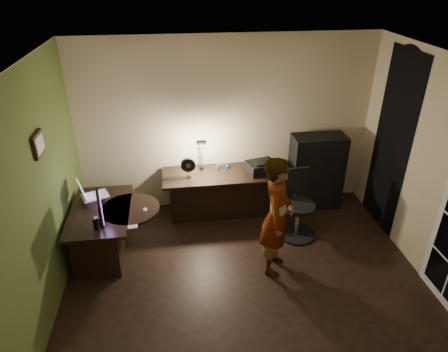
{
  "coord_description": "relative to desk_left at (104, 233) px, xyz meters",
  "views": [
    {
      "loc": [
        -0.75,
        -3.65,
        3.57
      ],
      "look_at": [
        -0.15,
        1.05,
        1.0
      ],
      "focal_mm": 32.0,
      "sensor_mm": 36.0,
      "label": 1
    }
  ],
  "objects": [
    {
      "name": "floor",
      "position": [
        1.8,
        -0.85,
        -0.36
      ],
      "size": [
        4.5,
        4.0,
        0.01
      ],
      "primitive_type": "cube",
      "color": "black",
      "rests_on": "ground"
    },
    {
      "name": "ceiling",
      "position": [
        1.8,
        -0.85,
        2.35
      ],
      "size": [
        4.5,
        4.0,
        0.01
      ],
      "primitive_type": "cube",
      "color": "silver",
      "rests_on": "floor"
    },
    {
      "name": "wall_back",
      "position": [
        1.8,
        1.16,
        0.99
      ],
      "size": [
        4.5,
        0.01,
        2.7
      ],
      "primitive_type": "cube",
      "color": "beige",
      "rests_on": "floor"
    },
    {
      "name": "wall_front",
      "position": [
        1.8,
        -2.85,
        0.99
      ],
      "size": [
        4.5,
        0.01,
        2.7
      ],
      "primitive_type": "cube",
      "color": "beige",
      "rests_on": "floor"
    },
    {
      "name": "wall_left",
      "position": [
        -0.46,
        -0.85,
        0.99
      ],
      "size": [
        0.01,
        4.0,
        2.7
      ],
      "primitive_type": "cube",
      "color": "beige",
      "rests_on": "floor"
    },
    {
      "name": "wall_right",
      "position": [
        4.05,
        -0.85,
        0.99
      ],
      "size": [
        0.01,
        4.0,
        2.7
      ],
      "primitive_type": "cube",
      "color": "beige",
      "rests_on": "floor"
    },
    {
      "name": "green_wall_overlay",
      "position": [
        -0.44,
        -0.85,
        0.99
      ],
      "size": [
        0.0,
        4.0,
        2.7
      ],
      "primitive_type": "cube",
      "color": "#485D27",
      "rests_on": "floor"
    },
    {
      "name": "arched_doorway",
      "position": [
        4.04,
        0.3,
        0.94
      ],
      "size": [
        0.01,
        0.9,
        2.6
      ],
      "primitive_type": "cube",
      "color": "black",
      "rests_on": "floor"
    },
    {
      "name": "framed_picture",
      "position": [
        -0.42,
        -0.4,
        1.49
      ],
      "size": [
        0.04,
        0.3,
        0.25
      ],
      "primitive_type": "cube",
      "color": "black",
      "rests_on": "wall_left"
    },
    {
      "name": "desk_left",
      "position": [
        0.0,
        0.0,
        0.0
      ],
      "size": [
        0.78,
        1.25,
        0.72
      ],
      "primitive_type": "cube",
      "rotation": [
        0.0,
        0.0,
        0.01
      ],
      "color": "black",
      "rests_on": "floor"
    },
    {
      "name": "desk_right",
      "position": [
        1.77,
        0.78,
        0.01
      ],
      "size": [
        1.95,
        0.7,
        0.73
      ],
      "primitive_type": "cube",
      "rotation": [
        0.0,
        0.0,
        0.01
      ],
      "color": "black",
      "rests_on": "floor"
    },
    {
      "name": "cabinet",
      "position": [
        3.21,
        0.87,
        0.25
      ],
      "size": [
        0.82,
        0.41,
        1.22
      ],
      "primitive_type": "cube",
      "rotation": [
        0.0,
        0.0,
        0.0
      ],
      "color": "black",
      "rests_on": "floor"
    },
    {
      "name": "laptop_stand",
      "position": [
        -0.08,
        0.21,
        0.4
      ],
      "size": [
        0.28,
        0.25,
        0.1
      ],
      "primitive_type": "cube",
      "rotation": [
        0.0,
        0.0,
        0.2
      ],
      "color": "silver",
      "rests_on": "desk_left"
    },
    {
      "name": "laptop",
      "position": [
        -0.08,
        0.21,
        0.57
      ],
      "size": [
        0.46,
        0.44,
        0.24
      ],
      "primitive_type": "cube",
      "rotation": [
        0.0,
        0.0,
        0.4
      ],
      "color": "silver",
      "rests_on": "laptop_stand"
    },
    {
      "name": "monitor",
      "position": [
        0.06,
        -0.35,
        0.5
      ],
      "size": [
        0.19,
        0.48,
        0.31
      ],
      "primitive_type": "cube",
      "rotation": [
        0.0,
        0.0,
        0.21
      ],
      "color": "black",
      "rests_on": "desk_left"
    },
    {
      "name": "mouse",
      "position": [
        0.58,
        -0.06,
        0.36
      ],
      "size": [
        0.08,
        0.1,
        0.03
      ],
      "primitive_type": "ellipsoid",
      "rotation": [
        0.0,
        0.0,
        -0.44
      ],
      "color": "silver",
      "rests_on": "desk_left"
    },
    {
      "name": "phone",
      "position": [
        0.19,
        0.1,
        0.35
      ],
      "size": [
        0.1,
        0.15,
        0.01
      ],
      "primitive_type": "cube",
      "rotation": [
        0.0,
        0.0,
        0.21
      ],
      "color": "black",
      "rests_on": "desk_left"
    },
    {
      "name": "pen",
      "position": [
        0.42,
        0.03,
        0.35
      ],
      "size": [
        0.04,
        0.14,
        0.01
      ],
      "primitive_type": "cube",
      "rotation": [
        0.0,
        0.0,
        0.2
      ],
      "color": "black",
      "rests_on": "desk_left"
    },
    {
      "name": "speaker",
      "position": [
        0.02,
        -0.41,
        0.43
      ],
      "size": [
        0.08,
        0.08,
        0.18
      ],
      "primitive_type": "cylinder",
      "rotation": [
        0.0,
        0.0,
        -0.27
      ],
      "color": "black",
      "rests_on": "desk_left"
    },
    {
      "name": "notepad",
      "position": [
        0.42,
        -0.33,
        0.35
      ],
      "size": [
        0.18,
        0.24,
        0.01
      ],
      "primitive_type": "cube",
      "rotation": [
        0.0,
        0.0,
        0.06
      ],
      "color": "silver",
      "rests_on": "desk_left"
    },
    {
      "name": "desk_fan",
      "position": [
        1.19,
        0.72,
        0.53
      ],
      "size": [
        0.21,
        0.12,
        0.33
      ],
      "primitive_type": "cube",
      "rotation": [
        0.0,
        0.0,
        -0.01
      ],
      "color": "black",
      "rests_on": "desk_right"
    },
    {
      "name": "headphones",
      "position": [
        1.71,
        0.94,
        0.41
      ],
      "size": [
        0.21,
        0.15,
        0.09
      ],
      "primitive_type": "cube",
      "rotation": [
        0.0,
        0.0,
        0.39
      ],
      "color": "navy",
      "rests_on": "desk_right"
    },
    {
      "name": "printer",
      "position": [
        2.29,
        0.76,
        0.45
      ],
      "size": [
        0.48,
        0.42,
        0.19
      ],
      "primitive_type": "cube",
      "rotation": [
        0.0,
        0.0,
        0.24
      ],
      "color": "black",
      "rests_on": "desk_right"
    },
    {
      "name": "desk_lamp",
      "position": [
        1.39,
        0.96,
        0.66
      ],
      "size": [
        0.15,
        0.27,
        0.6
      ],
      "primitive_type": "cube",
      "rotation": [
        0.0,
        0.0,
        -0.01
      ],
      "color": "black",
      "rests_on": "desk_right"
    },
    {
      "name": "office_chair",
      "position": [
        2.71,
        0.1,
        0.14
      ],
      "size": [
        0.6,
        0.6,
        0.99
      ],
      "primitive_type": "cube",
      "rotation": [
        0.0,
        0.0,
        0.09
      ],
      "color": "black",
      "rests_on": "floor"
    },
    {
      "name": "person",
      "position": [
        2.21,
        -0.54,
        0.44
      ],
      "size": [
        0.56,
        0.67,
        1.59
      ],
      "primitive_type": "imported",
      "rotation": [
        0.0,
        0.0,
        1.21
      ],
      "color": "#D8A88C",
      "rests_on": "floor"
    }
  ]
}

